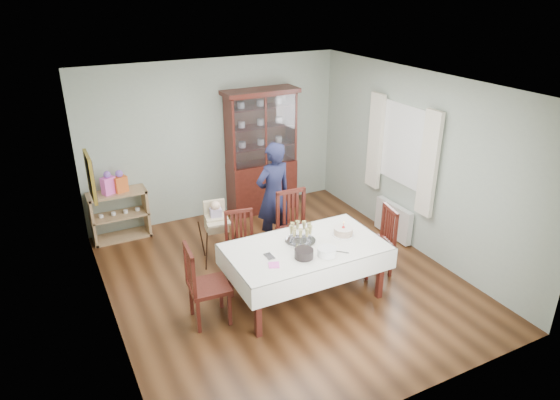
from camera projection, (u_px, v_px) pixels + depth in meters
floor at (283, 279)px, 6.98m from camera, size 5.00×5.00×0.00m
room_shell at (265, 152)px, 6.73m from camera, size 5.00×5.00×5.00m
dining_table at (305, 272)px, 6.43m from camera, size 2.01×1.16×0.76m
china_cabinet at (261, 150)px, 8.68m from camera, size 1.30×0.48×2.18m
sideboard at (120, 215)px, 7.95m from camera, size 0.90×0.38×0.80m
picture_frame at (90, 177)px, 6.04m from camera, size 0.04×0.48×0.58m
window at (404, 145)px, 7.52m from camera, size 0.04×1.02×1.22m
curtain_left at (429, 164)px, 7.04m from camera, size 0.07×0.30×1.55m
curtain_right at (375, 141)px, 8.05m from camera, size 0.07×0.30×1.55m
radiator at (393, 220)px, 8.01m from camera, size 0.10×0.80×0.55m
chair_far_left at (242, 258)px, 6.97m from camera, size 0.49×0.49×0.93m
chair_far_right at (296, 242)px, 7.29m from camera, size 0.50×0.50×1.07m
chair_end_left at (208, 299)px, 6.02m from camera, size 0.50×0.50×1.03m
chair_end_right at (375, 253)px, 7.06m from camera, size 0.51×0.51×0.97m
woman at (273, 195)px, 7.57m from camera, size 0.67×0.49×1.68m
high_chair at (217, 237)px, 7.33m from camera, size 0.48×0.48×0.95m
champagne_tray at (301, 236)px, 6.35m from camera, size 0.40×0.40×0.24m
birthday_cake at (343, 232)px, 6.53m from camera, size 0.29×0.29×0.20m
plate_stack_dark at (304, 254)px, 6.00m from camera, size 0.29×0.29×0.11m
plate_stack_white at (327, 252)px, 6.06m from camera, size 0.28×0.28×0.10m
napkin_stack at (274, 265)px, 5.85m from camera, size 0.16×0.16×0.02m
cutlery at (266, 257)px, 6.02m from camera, size 0.12×0.17×0.01m
cake_knife at (338, 252)px, 6.15m from camera, size 0.21×0.20×0.01m
gift_bag_pink at (108, 184)px, 7.66m from camera, size 0.23×0.20×0.37m
gift_bag_orange at (120, 182)px, 7.74m from camera, size 0.22×0.19×0.36m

